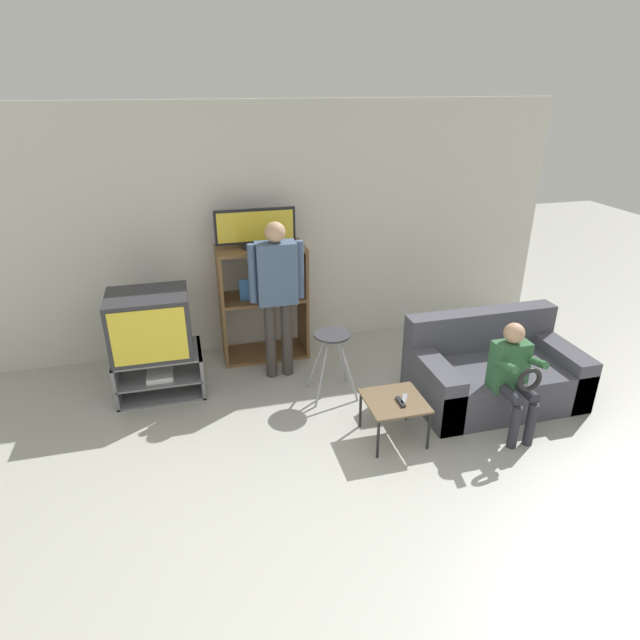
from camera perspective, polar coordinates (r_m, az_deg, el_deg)
ground_plane at (r=3.65m, az=5.25°, el=-25.26°), size 18.00×18.00×0.00m
wall_back at (r=5.78m, az=-5.41°, el=9.46°), size 6.40×0.06×2.60m
tv_stand at (r=5.35m, az=-16.69°, el=-5.40°), size 0.81×0.53×0.43m
television_main at (r=5.14m, az=-17.68°, el=-0.39°), size 0.72×0.57×0.59m
media_shelf at (r=5.69m, az=-6.12°, el=1.97°), size 0.90×0.47×1.22m
television_flat at (r=5.45m, az=-6.90°, el=9.60°), size 0.81×0.20×0.39m
folding_stool at (r=4.95m, az=1.30°, el=-2.78°), size 0.43×0.38×0.65m
snack_table at (r=4.49m, az=7.96°, el=-8.86°), size 0.48×0.48×0.37m
remote_control_black at (r=4.43m, az=8.59°, el=-8.63°), size 0.04×0.14×0.02m
remote_control_white at (r=4.47m, az=8.97°, el=-8.34°), size 0.11×0.14×0.02m
couch at (r=5.28m, az=17.92°, el=-5.36°), size 1.50×0.88×0.77m
person_standing_adult at (r=5.12m, az=-4.62°, el=3.58°), size 0.53×0.20×1.59m
person_seated_child at (r=4.70m, az=19.95°, el=-5.27°), size 0.33×0.43×0.98m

